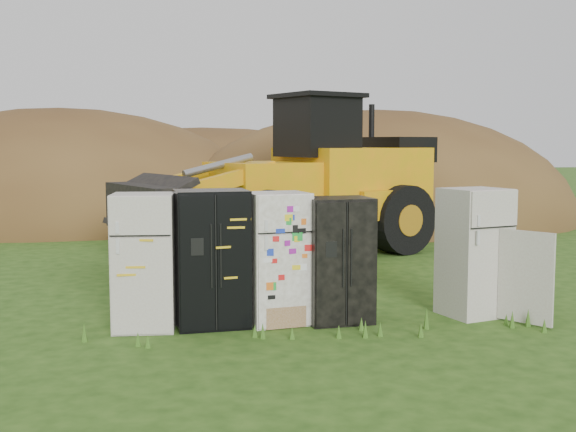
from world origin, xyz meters
name	(u,v)px	position (x,y,z in m)	size (l,w,h in m)	color
ground	(314,321)	(0.00, 0.00, 0.00)	(120.00, 120.00, 0.00)	#224412
fridge_leftmost	(144,262)	(-2.38, 0.00, 0.93)	(0.82, 0.79, 1.86)	beige
fridge_black_side	(212,258)	(-1.46, 0.01, 0.95)	(0.99, 0.78, 1.90)	black
fridge_sticker	(277,258)	(-0.54, 0.04, 0.93)	(0.83, 0.76, 1.86)	white
fridge_dark_mid	(338,260)	(0.33, -0.04, 0.89)	(0.91, 0.74, 1.78)	black
fridge_open_door	(474,252)	(2.41, 0.01, 0.94)	(0.85, 0.79, 1.89)	beige
wheel_loader	(283,175)	(0.49, 5.99, 1.83)	(7.57, 3.07, 3.66)	orange
dirt_mound_right	(376,222)	(4.54, 12.47, 0.00)	(13.30, 9.76, 7.21)	#472E17
dirt_mound_left	(63,221)	(-5.52, 14.43, 0.00)	(13.95, 10.46, 7.36)	#472E17
dirt_mound_back	(203,210)	(-0.78, 17.73, 0.00)	(18.44, 12.29, 6.26)	#472E17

